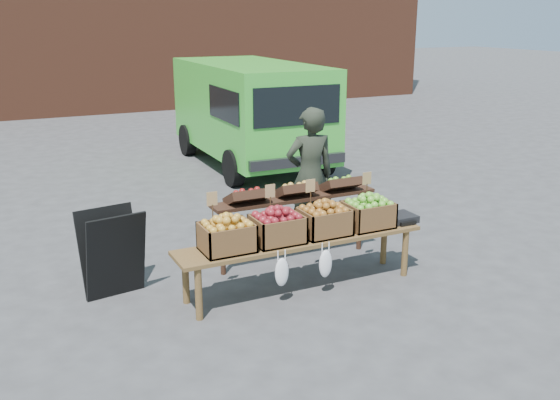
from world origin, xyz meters
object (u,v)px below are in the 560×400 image
chalkboard_sign (113,253)px  back_table (295,219)px  crate_russet_pears (277,229)px  crate_golden_apples (227,237)px  vendor (310,176)px  display_bench (301,263)px  delivery_van (250,115)px  weighing_scale (399,218)px  crate_green_apples (368,215)px  crate_red_apples (324,222)px

chalkboard_sign → back_table: (2.10, 0.01, 0.06)m
chalkboard_sign → crate_russet_pears: chalkboard_sign is taller
crate_russet_pears → crate_golden_apples: bearing=180.0°
vendor → crate_russet_pears: bearing=58.1°
display_bench → crate_russet_pears: bearing=180.0°
delivery_van → weighing_scale: bearing=-94.4°
vendor → crate_golden_apples: size_ratio=3.45×
crate_russet_pears → crate_green_apples: same height
vendor → crate_red_apples: 1.37m
delivery_van → chalkboard_sign: (-3.62, -4.79, -0.51)m
crate_russet_pears → crate_green_apples: 1.10m
crate_golden_apples → weighing_scale: crate_golden_apples is taller
crate_golden_apples → crate_russet_pears: (0.55, 0.00, 0.00)m
chalkboard_sign → crate_golden_apples: bearing=-45.0°
display_bench → crate_green_apples: bearing=0.0°
crate_green_apples → chalkboard_sign: bearing=164.8°
back_table → display_bench: (-0.30, -0.72, -0.24)m
display_bench → crate_red_apples: crate_red_apples is taller
back_table → crate_red_apples: size_ratio=4.20×
crate_golden_apples → crate_red_apples: (1.10, 0.00, 0.00)m
crate_russet_pears → back_table: bearing=51.5°
vendor → display_bench: vendor is taller
delivery_van → crate_russet_pears: delivery_van is taller
display_bench → crate_russet_pears: 0.51m
back_table → crate_golden_apples: 1.35m
delivery_van → weighing_scale: delivery_van is taller
crate_green_apples → vendor: bearing=91.6°
crate_golden_apples → crate_green_apples: (1.65, 0.00, 0.00)m
weighing_scale → chalkboard_sign: bearing=166.8°
vendor → crate_russet_pears: (-1.06, -1.26, -0.15)m
display_bench → crate_green_apples: crate_green_apples is taller
crate_russet_pears → crate_green_apples: bearing=0.0°
chalkboard_sign → back_table: size_ratio=0.44×
crate_golden_apples → weighing_scale: (2.08, 0.00, -0.10)m
display_bench → crate_red_apples: 0.51m
weighing_scale → back_table: bearing=142.9°
vendor → chalkboard_sign: vendor is taller
crate_golden_apples → crate_green_apples: bearing=0.0°
back_table → crate_green_apples: 0.91m
back_table → display_bench: 0.81m
display_bench → weighing_scale: bearing=0.0°
chalkboard_sign → crate_russet_pears: 1.71m
crate_golden_apples → crate_red_apples: bearing=0.0°
crate_golden_apples → weighing_scale: size_ratio=1.47×
chalkboard_sign → crate_red_apples: chalkboard_sign is taller
delivery_van → crate_red_apples: (-1.54, -5.50, -0.26)m
delivery_van → crate_golden_apples: bearing=-114.2°
vendor → back_table: 0.81m
crate_red_apples → delivery_van: bearing=74.4°
crate_russet_pears → display_bench: bearing=0.0°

